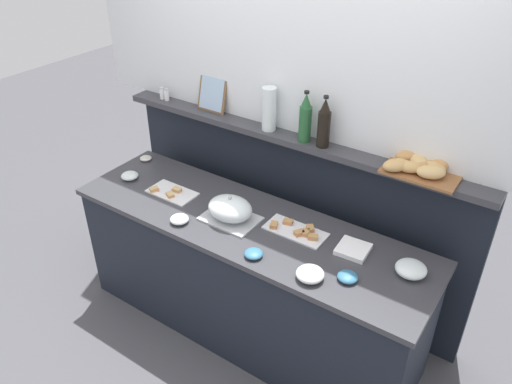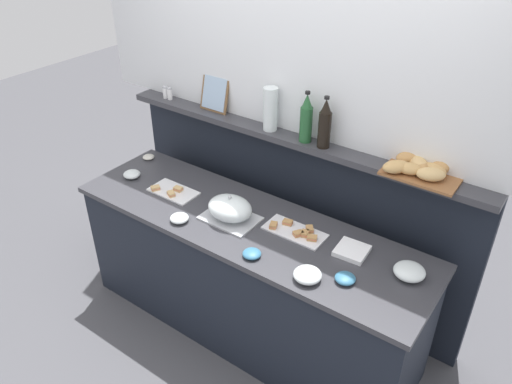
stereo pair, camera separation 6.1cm
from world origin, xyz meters
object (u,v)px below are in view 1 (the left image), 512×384
(glass_bowl_medium, at_px, (310,274))
(water_carafe, at_px, (269,109))
(glass_bowl_large, at_px, (411,269))
(glass_bowl_extra, at_px, (130,176))
(sandwich_platter_side, at_px, (171,192))
(serving_cloche, at_px, (230,209))
(condiment_bowl_cream, at_px, (146,158))
(wine_bottle_dark, at_px, (324,124))
(condiment_bowl_dark, at_px, (254,254))
(framed_picture, at_px, (212,94))
(salt_shaker, at_px, (162,93))
(pepper_shaker, at_px, (167,94))
(sandwich_platter_front, at_px, (296,231))
(wine_bottle_green, at_px, (305,119))
(condiment_bowl_teal, at_px, (348,277))
(glass_bowl_small, at_px, (179,219))
(bread_basket, at_px, (419,166))
(napkin_stack, at_px, (353,249))

(glass_bowl_medium, bearing_deg, water_carafe, 136.21)
(glass_bowl_large, height_order, water_carafe, water_carafe)
(glass_bowl_extra, bearing_deg, glass_bowl_medium, -7.15)
(sandwich_platter_side, bearing_deg, serving_cloche, -1.90)
(condiment_bowl_cream, bearing_deg, wine_bottle_dark, 8.85)
(wine_bottle_dark, bearing_deg, water_carafe, 178.00)
(serving_cloche, relative_size, water_carafe, 1.23)
(glass_bowl_extra, height_order, condiment_bowl_dark, glass_bowl_extra)
(sandwich_platter_side, relative_size, framed_picture, 1.34)
(glass_bowl_extra, height_order, salt_shaker, salt_shaker)
(glass_bowl_large, xyz_separation_m, pepper_shaker, (-1.98, 0.34, 0.42))
(sandwich_platter_front, relative_size, serving_cloche, 1.09)
(sandwich_platter_front, relative_size, salt_shaker, 4.25)
(condiment_bowl_dark, xyz_separation_m, wine_bottle_green, (-0.09, 0.67, 0.53))
(glass_bowl_medium, xyz_separation_m, condiment_bowl_cream, (-1.62, 0.45, -0.01))
(glass_bowl_large, relative_size, wine_bottle_green, 0.52)
(condiment_bowl_teal, distance_m, water_carafe, 1.15)
(condiment_bowl_dark, xyz_separation_m, salt_shaker, (-1.26, 0.68, 0.43))
(sandwich_platter_side, relative_size, glass_bowl_large, 1.96)
(glass_bowl_small, distance_m, pepper_shaker, 1.04)
(salt_shaker, bearing_deg, bread_basket, -0.02)
(glass_bowl_large, bearing_deg, glass_bowl_medium, -141.90)
(sandwich_platter_side, height_order, sandwich_platter_front, same)
(wine_bottle_dark, xyz_separation_m, bread_basket, (0.58, 0.01, -0.10))
(serving_cloche, relative_size, glass_bowl_small, 2.98)
(wine_bottle_dark, bearing_deg, bread_basket, 1.28)
(sandwich_platter_side, height_order, glass_bowl_extra, glass_bowl_extra)
(wine_bottle_green, distance_m, framed_picture, 0.74)
(sandwich_platter_front, bearing_deg, wine_bottle_green, 116.01)
(pepper_shaker, bearing_deg, bread_basket, -0.02)
(salt_shaker, bearing_deg, sandwich_platter_front, -14.92)
(glass_bowl_small, bearing_deg, wine_bottle_dark, 48.05)
(wine_bottle_green, height_order, water_carafe, wine_bottle_green)
(condiment_bowl_dark, bearing_deg, glass_bowl_large, 24.44)
(glass_bowl_large, xyz_separation_m, condiment_bowl_cream, (-2.04, 0.12, -0.02))
(sandwich_platter_side, height_order, condiment_bowl_cream, sandwich_platter_side)
(glass_bowl_extra, xyz_separation_m, condiment_bowl_dark, (1.18, -0.21, -0.00))
(serving_cloche, xyz_separation_m, glass_bowl_small, (-0.24, -0.20, -0.05))
(napkin_stack, height_order, framed_picture, framed_picture)
(sandwich_platter_side, height_order, glass_bowl_small, glass_bowl_small)
(condiment_bowl_dark, bearing_deg, salt_shaker, 151.63)
(glass_bowl_medium, relative_size, condiment_bowl_cream, 1.75)
(condiment_bowl_dark, xyz_separation_m, wine_bottle_dark, (0.04, 0.67, 0.53))
(glass_bowl_small, bearing_deg, pepper_shaker, 135.02)
(glass_bowl_small, height_order, condiment_bowl_dark, glass_bowl_small)
(condiment_bowl_cream, xyz_separation_m, water_carafe, (0.93, 0.22, 0.53))
(glass_bowl_medium, bearing_deg, glass_bowl_extra, 172.85)
(glass_bowl_medium, xyz_separation_m, wine_bottle_dark, (-0.30, 0.65, 0.52))
(sandwich_platter_front, bearing_deg, wine_bottle_dark, 97.15)
(glass_bowl_medium, relative_size, wine_bottle_green, 0.47)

